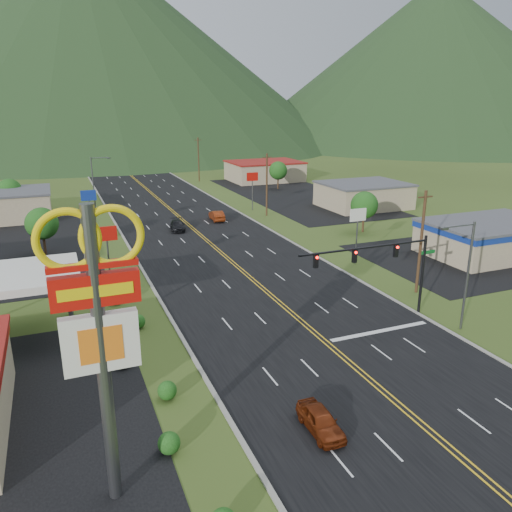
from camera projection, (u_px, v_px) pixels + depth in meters
name	position (u px, v px, depth m)	size (l,w,h in m)	color
ground	(432.00, 434.00, 27.90)	(500.00, 500.00, 0.00)	#36481A
road	(432.00, 434.00, 27.90)	(20.00, 460.00, 0.04)	black
curb_west	(266.00, 484.00, 24.26)	(0.30, 460.00, 0.14)	gray
pylon_sign	(98.00, 314.00, 20.82)	(4.32, 0.60, 14.00)	#59595E
traffic_signal	(385.00, 260.00, 41.04)	(13.10, 0.43, 7.00)	black
streetlight_east	(465.00, 269.00, 39.23)	(3.28, 0.25, 9.00)	#59595E
streetlight_west	(95.00, 180.00, 84.13)	(3.28, 0.25, 9.00)	#59595E
gas_canopy	(10.00, 279.00, 38.03)	(10.00, 8.00, 5.30)	white
building_east_near	(490.00, 236.00, 60.13)	(15.40, 10.40, 4.10)	tan
building_east_mid	(363.00, 195.00, 87.43)	(14.40, 11.40, 4.30)	tan
building_east_far	(265.00, 171.00, 116.95)	(16.40, 12.40, 4.50)	tan
pole_sign_west_a	(107.00, 240.00, 47.93)	(2.00, 0.18, 6.40)	#59595E
pole_sign_west_b	(89.00, 200.00, 67.41)	(2.00, 0.18, 6.40)	#59595E
pole_sign_east_a	(358.00, 221.00, 55.86)	(2.00, 0.18, 6.40)	#59595E
pole_sign_east_b	(252.00, 181.00, 84.18)	(2.00, 0.18, 6.40)	#59595E
tree_west_a	(42.00, 224.00, 59.40)	(3.84, 3.84, 5.82)	#382314
tree_west_b	(10.00, 191.00, 81.50)	(3.84, 3.84, 5.82)	#382314
tree_east_a	(364.00, 205.00, 70.06)	(3.84, 3.84, 5.82)	#382314
tree_east_b	(278.00, 171.00, 105.13)	(3.84, 3.84, 5.82)	#382314
utility_pole_a	(421.00, 242.00, 47.17)	(1.60, 0.28, 10.00)	#382314
utility_pole_b	(267.00, 184.00, 79.91)	(1.60, 0.28, 10.00)	#382314
utility_pole_c	(199.00, 159.00, 115.32)	(1.60, 0.28, 10.00)	#382314
utility_pole_d	(162.00, 145.00, 150.72)	(1.60, 0.28, 10.00)	#382314
mountain_n	(83.00, 40.00, 210.04)	(220.00, 220.00, 85.00)	#1A3016
mountain_ne	(433.00, 62.00, 226.57)	(180.00, 180.00, 70.00)	#1A3016
car_red_near	(321.00, 421.00, 27.93)	(1.56, 3.89, 1.32)	#62210A
car_dark_mid	(178.00, 226.00, 71.89)	(1.92, 4.73, 1.37)	black
car_red_far	(217.00, 216.00, 77.81)	(1.62, 4.65, 1.53)	maroon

